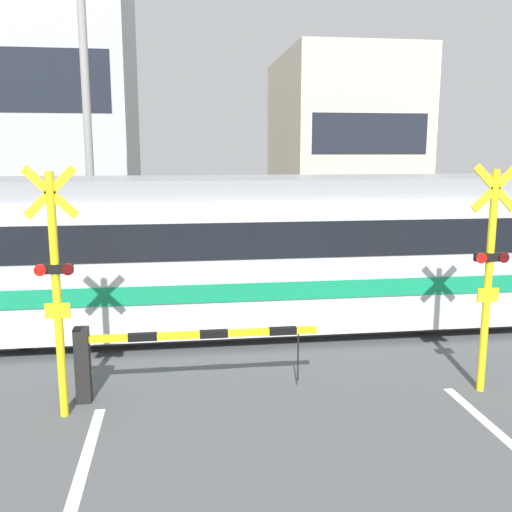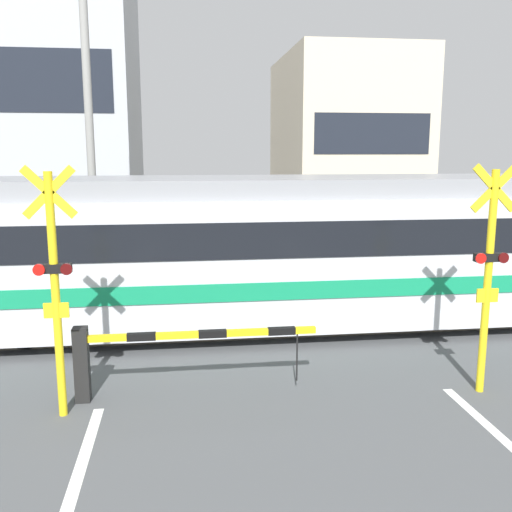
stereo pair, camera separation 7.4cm
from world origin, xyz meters
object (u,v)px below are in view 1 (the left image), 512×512
Objects in this scene: commuter_train at (326,247)px; crossing_signal_right at (489,269)px; pedestrian at (265,243)px; crossing_barrier_near at (143,350)px; crossing_signal_left at (56,282)px; crossing_barrier_far at (315,264)px.

commuter_train is 5.52× the size of crossing_signal_right.
commuter_train is 5.21m from pedestrian.
crossing_signal_left reaches higher than crossing_barrier_near.
commuter_train is 5.72m from crossing_signal_left.
crossing_signal_left is (-1.04, -0.41, 1.12)m from crossing_barrier_near.
crossing_signal_left is 1.00× the size of crossing_signal_right.
commuter_train is at bearing -84.87° from pedestrian.
crossing_signal_left is 2.15× the size of pedestrian.
pedestrian is (-0.46, 5.14, -0.73)m from commuter_train.
commuter_train is 11.87× the size of pedestrian.
pedestrian is (-0.87, 2.52, 0.16)m from crossing_barrier_far.
crossing_barrier_far is (0.41, 2.62, -0.89)m from commuter_train.
commuter_train is at bearing 41.76° from crossing_barrier_near.
crossing_signal_left reaches higher than pedestrian.
crossing_barrier_near is at bearing 21.65° from crossing_signal_left.
crossing_signal_right reaches higher than crossing_barrier_near.
crossing_barrier_far is at bearing 51.25° from crossing_signal_left.
pedestrian is (4.05, 8.64, -0.96)m from crossing_signal_left.
commuter_train is 3.80m from crossing_signal_right.
commuter_train is 2.80m from crossing_barrier_far.
commuter_train is at bearing -98.90° from crossing_barrier_far.
crossing_barrier_near is at bearing -138.24° from commuter_train.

